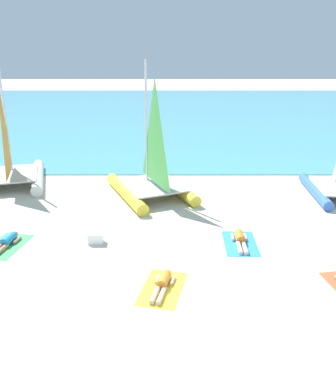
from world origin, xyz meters
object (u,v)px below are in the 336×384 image
object	(u,v)px
sailboat_white	(10,167)
sunbather_leftmost	(7,242)
towel_center_right	(240,243)
towel_center_left	(162,288)
sunbather_center_left	(163,283)
towel_leftmost	(6,246)
sailboat_yellow	(152,177)
sunbather_center_right	(240,239)
cooler_box	(96,238)

from	to	relation	value
sailboat_white	sunbather_leftmost	xyz separation A→B (m)	(2.05, -6.37, -0.75)
sunbather_leftmost	towel_center_right	world-z (taller)	sunbather_leftmost
towel_center_left	sunbather_center_left	distance (m)	0.14
towel_leftmost	sunbather_leftmost	xyz separation A→B (m)	(0.01, 0.07, 0.13)
sailboat_yellow	towel_leftmost	xyz separation A→B (m)	(-4.74, -4.90, -0.86)
sunbather_leftmost	sunbather_center_right	bearing A→B (deg)	11.79
sailboat_yellow	sailboat_white	distance (m)	6.96
towel_center_left	towel_center_right	xyz separation A→B (m)	(2.63, 2.76, 0.00)
sunbather_leftmost	towel_leftmost	bearing A→B (deg)	-90.00
sunbather_center_left	cooler_box	bearing A→B (deg)	143.11
sailboat_yellow	sailboat_white	world-z (taller)	sailboat_white
sunbather_leftmost	cooler_box	distance (m)	2.98
towel_center_right	towel_center_left	bearing A→B (deg)	-133.58
sailboat_yellow	cooler_box	world-z (taller)	sailboat_yellow
towel_center_left	sunbather_center_right	xyz separation A→B (m)	(2.63, 2.83, 0.13)
sunbather_center_right	cooler_box	distance (m)	4.94
towel_center_right	sunbather_center_right	distance (m)	0.14
towel_leftmost	sailboat_yellow	bearing A→B (deg)	45.95
sunbather_center_left	cooler_box	xyz separation A→B (m)	(-2.33, 2.75, 0.05)
sunbather_leftmost	sunbather_center_left	bearing A→B (deg)	-15.42
towel_leftmost	sunbather_center_left	xyz separation A→B (m)	(5.32, -2.50, 0.13)
sunbather_center_right	sunbather_leftmost	bearing A→B (deg)	-177.03
sailboat_white	sunbather_leftmost	world-z (taller)	sailboat_white
sailboat_white	sunbather_center_right	bearing A→B (deg)	-46.94
sunbather_leftmost	towel_center_left	world-z (taller)	sunbather_leftmost
cooler_box	towel_leftmost	bearing A→B (deg)	-175.24
towel_leftmost	cooler_box	bearing A→B (deg)	4.76
sailboat_white	sunbather_center_left	bearing A→B (deg)	-65.69
towel_center_left	sunbather_center_right	size ratio (longest dim) A/B	1.22
sailboat_white	towel_leftmost	distance (m)	6.81
towel_center_right	sunbather_center_left	bearing A→B (deg)	-134.10
sunbather_center_left	towel_center_right	size ratio (longest dim) A/B	0.82
towel_leftmost	sunbather_center_left	distance (m)	5.88
sunbather_leftmost	sailboat_yellow	bearing A→B (deg)	56.00
cooler_box	sailboat_white	bearing A→B (deg)	129.10
sailboat_white	towel_center_right	bearing A→B (deg)	-47.22
towel_center_right	sailboat_yellow	bearing A→B (deg)	124.09
sailboat_yellow	sunbather_leftmost	xyz separation A→B (m)	(-4.73, -4.84, -0.73)
sailboat_white	sunbather_center_left	distance (m)	11.60
sailboat_yellow	towel_leftmost	world-z (taller)	sailboat_yellow
cooler_box	sunbather_center_left	bearing A→B (deg)	-49.70
cooler_box	sailboat_yellow	bearing A→B (deg)	69.34
sailboat_white	towel_leftmost	world-z (taller)	sailboat_white
sunbather_leftmost	sunbather_center_right	world-z (taller)	same
sunbather_center_left	towel_center_right	xyz separation A→B (m)	(2.61, 2.69, -0.13)
towel_leftmost	towel_center_right	distance (m)	7.93
cooler_box	sunbather_center_right	bearing A→B (deg)	0.15
cooler_box	towel_center_left	bearing A→B (deg)	-50.54
towel_center_left	sunbather_center_left	bearing A→B (deg)	77.19
sunbather_center_left	sunbather_center_right	bearing A→B (deg)	59.39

